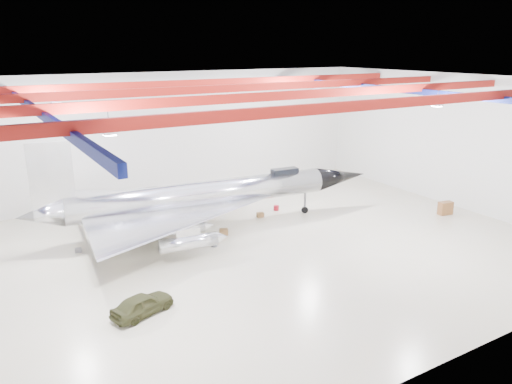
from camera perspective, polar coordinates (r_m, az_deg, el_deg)
floor at (r=33.46m, az=-1.00°, el=-6.70°), size 40.00×40.00×0.00m
wall_back at (r=45.08m, az=-10.65°, el=6.35°), size 40.00×0.00×40.00m
wall_right at (r=44.93m, az=21.76°, el=5.44°), size 0.00×30.00×30.00m
ceiling at (r=30.87m, az=-1.10°, el=12.45°), size 40.00×40.00×0.00m
ceiling_structure at (r=30.92m, az=-1.09°, el=11.20°), size 39.50×29.50×1.08m
jet_aircraft at (r=36.64m, az=-6.11°, el=-0.70°), size 26.99×16.81×7.36m
jeep at (r=26.42m, az=-12.86°, el=-12.40°), size 3.57×2.33×1.13m
desk at (r=43.05m, az=20.83°, el=-1.74°), size 1.23×0.75×1.06m
crate_ply at (r=35.03m, az=-15.56°, el=-5.88°), size 0.69×0.60×0.41m
toolbox_red at (r=38.35m, az=-12.63°, el=-3.79°), size 0.53×0.47×0.31m
engine_drum at (r=34.16m, az=-4.81°, el=-5.90°), size 0.52×0.52×0.39m
parts_bin at (r=39.71m, az=0.50°, el=-2.63°), size 0.60×0.51×0.37m
crate_small at (r=35.13m, az=-19.64°, el=-6.30°), size 0.47×0.41×0.28m
tool_chest at (r=41.41m, az=2.32°, el=-1.82°), size 0.47×0.47×0.40m
oil_barrel at (r=36.13m, az=-3.71°, el=-4.58°), size 0.76×0.69×0.43m
spares_box at (r=42.98m, az=-1.63°, el=-1.15°), size 0.41×0.41×0.37m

